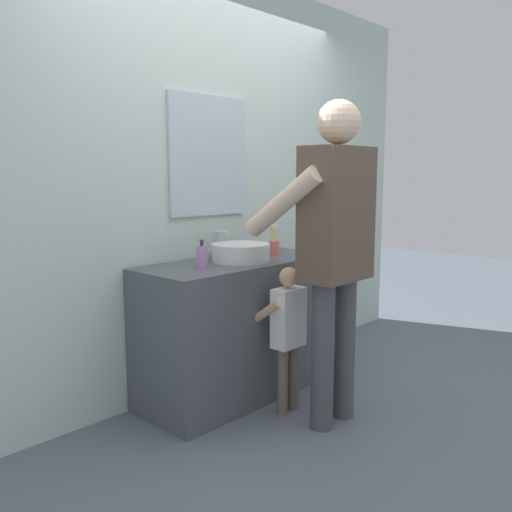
{
  "coord_description": "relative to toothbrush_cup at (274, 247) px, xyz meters",
  "views": [
    {
      "loc": [
        -2.34,
        -2.06,
        1.39
      ],
      "look_at": [
        0.0,
        0.15,
        0.91
      ],
      "focal_mm": 37.81,
      "sensor_mm": 36.0,
      "label": 1
    }
  ],
  "objects": [
    {
      "name": "faucet",
      "position": [
        -0.34,
        0.19,
        0.03
      ],
      "size": [
        0.18,
        0.14,
        0.18
      ],
      "color": "#B7BABF",
      "rests_on": "vanity_cabinet"
    },
    {
      "name": "sink_basin",
      "position": [
        -0.34,
        -0.02,
        0.0
      ],
      "size": [
        0.36,
        0.36,
        0.11
      ],
      "color": "silver",
      "rests_on": "vanity_cabinet"
    },
    {
      "name": "soap_bottle",
      "position": [
        -0.67,
        -0.04,
        0.01
      ],
      "size": [
        0.06,
        0.06,
        0.17
      ],
      "color": "#B27FC6",
      "rests_on": "vanity_cabinet"
    },
    {
      "name": "toothbrush_cup",
      "position": [
        0.0,
        0.0,
        0.0
      ],
      "size": [
        0.07,
        0.07,
        0.21
      ],
      "color": "#D86666",
      "rests_on": "vanity_cabinet"
    },
    {
      "name": "adult_parent",
      "position": [
        -0.27,
        -0.67,
        0.16
      ],
      "size": [
        0.55,
        0.58,
        1.78
      ],
      "color": "#47474C",
      "rests_on": "ground"
    },
    {
      "name": "ground_plane",
      "position": [
        -0.34,
        -0.3,
        -0.92
      ],
      "size": [
        14.0,
        14.0,
        0.0
      ],
      "primitive_type": "plane",
      "color": "slate"
    },
    {
      "name": "back_wall",
      "position": [
        -0.34,
        0.31,
        0.44
      ],
      "size": [
        4.4,
        0.1,
        2.7
      ],
      "color": "silver",
      "rests_on": "ground"
    },
    {
      "name": "child_toddler",
      "position": [
        -0.34,
        -0.41,
        -0.4
      ],
      "size": [
        0.27,
        0.27,
        0.87
      ],
      "color": "#6B5B4C",
      "rests_on": "ground"
    },
    {
      "name": "vanity_cabinet",
      "position": [
        -0.34,
        -0.0,
        -0.48
      ],
      "size": [
        1.32,
        0.54,
        0.86
      ],
      "primitive_type": "cube",
      "color": "#4C5156",
      "rests_on": "ground"
    }
  ]
}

